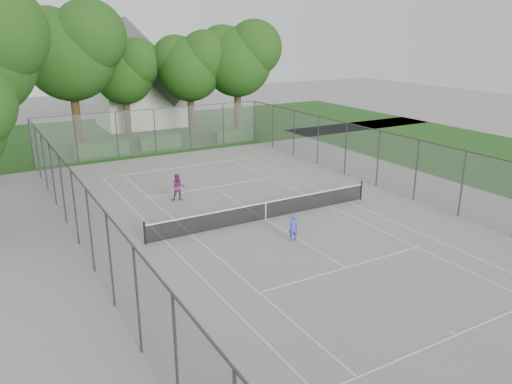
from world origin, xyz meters
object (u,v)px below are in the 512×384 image
house (142,84)px  girl_player (293,228)px  tennis_net (266,210)px  woman_player (178,187)px

house → girl_player: (-3.36, -32.37, -3.57)m
tennis_net → house: bearing=84.1°
tennis_net → girl_player: (-0.31, -2.97, 0.13)m
tennis_net → woman_player: (-2.79, 5.04, 0.28)m
house → tennis_net: bearing=-95.9°
girl_player → house: bearing=-89.7°
tennis_net → house: (3.06, 29.40, 3.70)m
house → woman_player: bearing=-103.5°
house → girl_player: size_ratio=8.16×
house → woman_player: (-5.84, -24.36, -3.43)m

